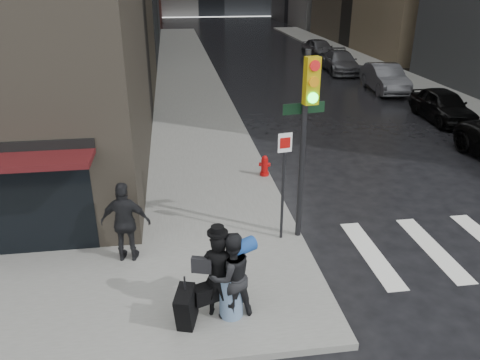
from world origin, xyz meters
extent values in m
plane|color=black|center=(0.00, 0.00, 0.00)|extent=(140.00, 140.00, 0.00)
cube|color=slate|center=(0.00, 27.00, 0.07)|extent=(4.00, 50.00, 0.15)
cube|color=slate|center=(13.50, 27.00, 0.07)|extent=(3.00, 50.00, 0.15)
cube|color=silver|center=(3.50, 1.00, 0.01)|extent=(0.50, 3.00, 0.01)
cube|color=silver|center=(5.10, 1.00, 0.01)|extent=(0.50, 3.00, 0.01)
imported|color=black|center=(-0.39, -0.83, 1.05)|extent=(0.75, 0.60, 1.79)
cylinder|color=black|center=(-0.39, -0.83, 1.96)|extent=(0.38, 0.38, 0.05)
cylinder|color=black|center=(-0.39, -0.83, 2.02)|extent=(0.24, 0.24, 0.14)
cube|color=black|center=(-0.69, -0.80, 1.29)|extent=(0.40, 0.22, 0.31)
cube|color=black|center=(-1.02, -1.07, 0.57)|extent=(0.49, 0.75, 0.91)
cylinder|color=black|center=(-1.02, -1.07, 1.05)|extent=(0.04, 0.04, 0.42)
imported|color=black|center=(-0.16, -0.88, 1.05)|extent=(1.05, 0.93, 1.79)
cube|color=black|center=(-0.62, -0.86, 0.69)|extent=(0.60, 0.45, 0.33)
cylinder|color=navy|center=(0.08, -0.67, 1.52)|extent=(0.61, 0.52, 0.29)
imported|color=black|center=(-2.25, 1.40, 1.11)|extent=(1.19, 0.65, 1.92)
cylinder|color=black|center=(1.90, 1.90, 2.44)|extent=(0.14, 0.14, 4.59)
cube|color=#BCA00C|center=(1.94, 1.65, 4.11)|extent=(0.35, 0.25, 1.03)
cylinder|color=red|center=(1.96, 1.54, 4.45)|extent=(0.24, 0.09, 0.23)
cylinder|color=orange|center=(1.96, 1.54, 4.11)|extent=(0.24, 0.09, 0.23)
cylinder|color=#19E533|center=(1.96, 1.54, 3.76)|extent=(0.24, 0.09, 0.23)
cylinder|color=black|center=(1.45, 1.83, 1.53)|extent=(0.07, 0.07, 2.75)
cube|color=white|center=(1.45, 1.80, 2.67)|extent=(0.34, 0.07, 0.46)
cube|color=black|center=(1.90, 1.98, 3.42)|extent=(1.02, 0.19, 0.25)
cylinder|color=#AA0A0A|center=(1.80, 5.81, 0.20)|extent=(0.30, 0.30, 0.09)
cylinder|color=#AA0A0A|center=(1.80, 5.81, 0.43)|extent=(0.22, 0.22, 0.56)
sphere|color=#AA0A0A|center=(1.80, 5.81, 0.73)|extent=(0.21, 0.21, 0.21)
cylinder|color=#AA0A0A|center=(1.80, 5.81, 0.52)|extent=(0.39, 0.23, 0.13)
imported|color=black|center=(11.21, 11.35, 0.72)|extent=(1.94, 4.31, 1.43)
imported|color=#4B4C50|center=(11.08, 17.31, 0.77)|extent=(2.07, 4.80, 1.54)
imported|color=#454549|center=(10.55, 23.28, 0.70)|extent=(2.45, 5.00, 1.40)
imported|color=#454549|center=(10.86, 29.24, 0.76)|extent=(2.20, 4.59, 1.51)
camera|label=1|loc=(-1.04, -8.10, 6.20)|focal=35.00mm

